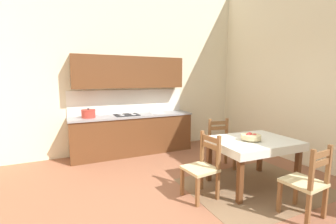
% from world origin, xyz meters
% --- Properties ---
extents(ground_plane, '(6.43, 6.11, 0.10)m').
position_xyz_m(ground_plane, '(0.00, 0.00, -0.05)').
color(ground_plane, '#935B42').
extents(wall_back, '(6.43, 0.12, 3.99)m').
position_xyz_m(wall_back, '(0.00, 2.81, 2.00)').
color(wall_back, beige).
rests_on(wall_back, ground_plane).
extents(wall_right, '(0.12, 6.11, 3.99)m').
position_xyz_m(wall_right, '(2.98, 0.00, 2.00)').
color(wall_right, beige).
rests_on(wall_right, ground_plane).
extents(area_rug, '(2.10, 1.60, 0.01)m').
position_xyz_m(area_rug, '(1.32, -0.03, 0.00)').
color(area_rug, '#806246').
rests_on(area_rug, ground_plane).
extents(kitchen_cabinetry, '(2.74, 0.63, 2.20)m').
position_xyz_m(kitchen_cabinetry, '(0.05, 2.48, 0.86)').
color(kitchen_cabinetry, brown).
rests_on(kitchen_cabinetry, ground_plane).
extents(dining_table, '(1.33, 1.02, 0.75)m').
position_xyz_m(dining_table, '(1.32, 0.07, 0.62)').
color(dining_table, brown).
rests_on(dining_table, ground_plane).
extents(dining_chair_tv_side, '(0.46, 0.46, 0.93)m').
position_xyz_m(dining_chair_tv_side, '(0.39, 0.08, 0.44)').
color(dining_chair_tv_side, '#D1BC89').
rests_on(dining_chair_tv_side, ground_plane).
extents(dining_chair_kitchen_side, '(0.50, 0.50, 0.93)m').
position_xyz_m(dining_chair_kitchen_side, '(1.36, 0.92, 0.44)').
color(dining_chair_kitchen_side, '#D1BC89').
rests_on(dining_chair_kitchen_side, ground_plane).
extents(dining_chair_camera_side, '(0.46, 0.46, 0.93)m').
position_xyz_m(dining_chair_camera_side, '(1.27, -0.88, 0.44)').
color(dining_chair_camera_side, '#D1BC89').
rests_on(dining_chair_camera_side, ground_plane).
extents(fruit_bowl, '(0.30, 0.30, 0.12)m').
position_xyz_m(fruit_bowl, '(1.24, 0.04, 0.81)').
color(fruit_bowl, beige).
rests_on(fruit_bowl, dining_table).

